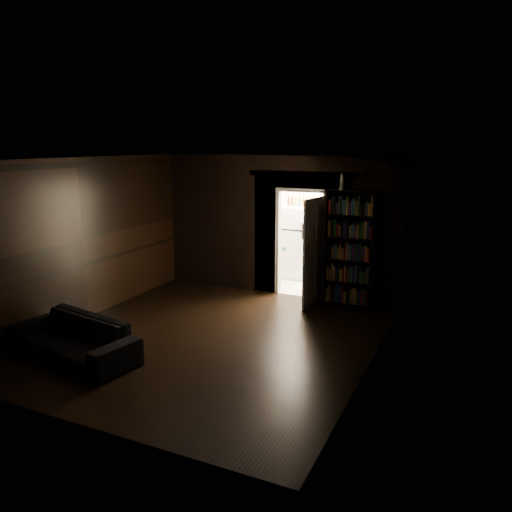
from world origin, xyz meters
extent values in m
plane|color=black|center=(0.00, 0.00, 0.00)|extent=(5.50, 5.50, 0.00)
cube|color=black|center=(-1.23, 2.80, 1.40)|extent=(2.55, 0.10, 2.80)
cube|color=black|center=(1.73, 2.80, 1.40)|extent=(1.55, 0.10, 2.80)
cube|color=black|center=(0.50, 2.80, 2.45)|extent=(0.90, 0.10, 0.70)
cube|color=black|center=(-2.50, 0.00, 1.40)|extent=(0.02, 5.50, 2.80)
cube|color=black|center=(2.50, 0.00, 1.40)|extent=(0.02, 5.50, 2.80)
cube|color=black|center=(0.00, -2.75, 1.40)|extent=(5.00, 0.02, 2.80)
cube|color=beige|center=(0.00, 0.00, 2.80)|extent=(5.00, 5.50, 0.02)
cube|color=white|center=(0.50, 2.74, 1.05)|extent=(1.04, 0.06, 2.17)
cube|color=beige|center=(0.50, 3.65, -0.05)|extent=(2.20, 1.80, 0.10)
cube|color=beige|center=(0.50, 4.50, 1.20)|extent=(2.20, 0.10, 2.40)
cube|color=beige|center=(-0.55, 3.65, 1.20)|extent=(0.10, 1.60, 2.40)
cube|color=beige|center=(1.55, 3.65, 1.20)|extent=(0.10, 1.60, 2.40)
cube|color=beige|center=(0.50, 3.65, 2.45)|extent=(2.20, 1.80, 0.10)
cube|color=#BC656B|center=(0.50, 4.44, 2.22)|extent=(2.00, 0.04, 0.26)
imported|color=black|center=(-1.40, -1.44, 0.39)|extent=(2.14, 1.21, 0.78)
cube|color=black|center=(1.55, 2.55, 1.10)|extent=(0.95, 0.51, 2.20)
cube|color=white|center=(-0.08, 4.11, 0.82)|extent=(0.74, 0.68, 1.65)
cube|color=white|center=(0.93, 2.31, 1.02)|extent=(0.14, 0.85, 2.05)
cube|color=white|center=(1.36, 2.51, 2.35)|extent=(0.13, 0.13, 0.30)
cube|color=black|center=(0.00, 4.05, 1.78)|extent=(0.65, 0.13, 0.26)
camera|label=1|loc=(3.78, -6.42, 3.03)|focal=35.00mm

